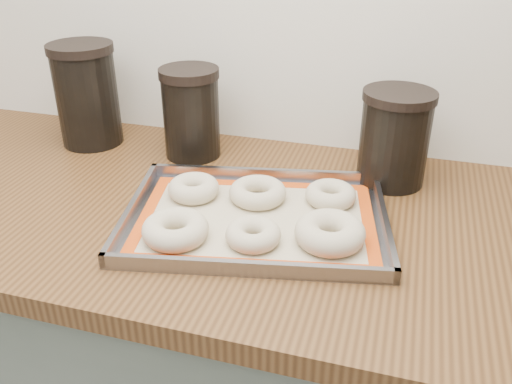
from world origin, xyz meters
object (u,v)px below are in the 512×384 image
(bagel_front_right, at_px, (330,233))
(bagel_back_mid, at_px, (258,192))
(bagel_front_mid, at_px, (253,234))
(bagel_back_left, at_px, (194,188))
(bagel_front_left, at_px, (175,229))
(canister_right, at_px, (394,138))
(baking_tray, at_px, (256,218))
(canister_left, at_px, (87,94))
(bagel_back_right, at_px, (331,195))
(canister_mid, at_px, (191,113))

(bagel_front_right, distance_m, bagel_back_mid, 0.19)
(bagel_front_mid, distance_m, bagel_back_left, 0.20)
(bagel_front_left, bearing_deg, canister_right, 45.04)
(baking_tray, distance_m, canister_left, 0.54)
(bagel_front_right, bearing_deg, bagel_back_right, 98.75)
(bagel_back_left, height_order, bagel_back_right, bagel_back_left)
(bagel_front_left, xyz_separation_m, bagel_back_right, (0.23, 0.20, -0.00))
(bagel_front_left, height_order, bagel_front_mid, bagel_front_left)
(canister_mid, bearing_deg, bagel_front_right, -37.97)
(bagel_back_left, distance_m, bagel_back_mid, 0.12)
(bagel_back_left, relative_size, canister_mid, 0.49)
(bagel_front_mid, bearing_deg, baking_tray, 102.79)
(baking_tray, height_order, canister_right, canister_right)
(bagel_front_mid, height_order, bagel_back_left, bagel_back_left)
(bagel_front_left, bearing_deg, bagel_back_right, 40.86)
(bagel_front_right, bearing_deg, bagel_back_mid, 145.28)
(canister_left, distance_m, canister_right, 0.69)
(baking_tray, distance_m, bagel_back_left, 0.15)
(baking_tray, xyz_separation_m, canister_mid, (-0.22, 0.24, 0.09))
(canister_mid, bearing_deg, bagel_back_right, -22.70)
(baking_tray, height_order, bagel_front_mid, bagel_front_mid)
(canister_left, bearing_deg, bagel_front_right, -24.50)
(bagel_front_right, height_order, canister_mid, canister_mid)
(baking_tray, bearing_deg, canister_left, 153.18)
(baking_tray, bearing_deg, bagel_back_mid, 103.66)
(bagel_front_mid, xyz_separation_m, canister_mid, (-0.23, 0.31, 0.08))
(bagel_front_right, height_order, canister_left, canister_left)
(bagel_back_left, bearing_deg, baking_tray, -18.82)
(bagel_back_right, bearing_deg, bagel_back_mid, -167.32)
(bagel_front_left, distance_m, bagel_front_right, 0.26)
(canister_left, height_order, canister_right, canister_left)
(canister_mid, height_order, canister_right, canister_mid)
(baking_tray, height_order, bagel_front_right, bagel_front_right)
(bagel_back_mid, xyz_separation_m, canister_mid, (-0.20, 0.17, 0.08))
(bagel_front_mid, height_order, canister_right, canister_right)
(bagel_back_mid, bearing_deg, bagel_back_left, -170.30)
(bagel_front_left, bearing_deg, bagel_back_mid, 60.55)
(bagel_front_left, height_order, bagel_back_left, bagel_front_left)
(bagel_front_left, distance_m, bagel_back_right, 0.30)
(bagel_back_left, bearing_deg, canister_mid, 112.46)
(baking_tray, distance_m, canister_right, 0.33)
(bagel_back_mid, bearing_deg, canister_left, 159.45)
(canister_mid, bearing_deg, canister_left, 179.84)
(canister_left, bearing_deg, canister_mid, -0.16)
(bagel_back_right, bearing_deg, canister_left, 166.58)
(bagel_front_mid, bearing_deg, bagel_back_mid, 103.21)
(bagel_front_mid, distance_m, canister_right, 0.37)
(bagel_front_right, xyz_separation_m, canister_mid, (-0.36, 0.28, 0.07))
(baking_tray, xyz_separation_m, bagel_front_left, (-0.11, -0.10, 0.02))
(bagel_front_left, bearing_deg, bagel_front_mid, 11.38)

